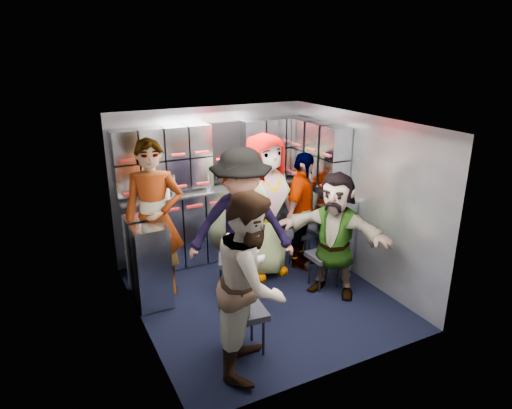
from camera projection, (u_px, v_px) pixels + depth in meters
name	position (u px, v px, depth m)	size (l,w,h in m)	color
floor	(261.00, 297.00, 5.50)	(3.00, 3.00, 0.00)	black
wall_back	(212.00, 182.00, 6.42)	(2.80, 0.04, 2.10)	gray
wall_left	(137.00, 238.00, 4.56)	(0.04, 3.00, 2.10)	gray
wall_right	(359.00, 198.00, 5.75)	(0.04, 3.00, 2.10)	gray
ceiling	(261.00, 122.00, 4.81)	(2.80, 3.00, 0.02)	silver
cart_bank_back	(219.00, 223.00, 6.42)	(2.68, 0.38, 0.99)	#A6ADB7
cart_bank_left	(148.00, 261.00, 5.30)	(0.38, 0.76, 0.99)	#A6ADB7
counter	(218.00, 188.00, 6.25)	(2.68, 0.42, 0.03)	#BABCC1
locker_bank_back	(215.00, 153.00, 6.15)	(2.68, 0.28, 0.82)	#A6ADB7
locker_bank_right	(320.00, 154.00, 6.13)	(0.28, 1.00, 0.82)	#A6ADB7
right_cabinet	(320.00, 224.00, 6.37)	(0.28, 1.20, 1.00)	#A6ADB7
coffee_niche	(226.00, 153.00, 6.28)	(0.46, 0.16, 0.84)	black
red_latch_strip	(224.00, 202.00, 6.13)	(2.60, 0.02, 0.03)	#A31819
jump_seat_near_left	(244.00, 314.00, 4.37)	(0.44, 0.42, 0.48)	black
jump_seat_mid_left	(235.00, 262.00, 5.46)	(0.51, 0.50, 0.47)	black
jump_seat_center	(258.00, 243.00, 6.14)	(0.37, 0.36, 0.40)	black
jump_seat_mid_right	(294.00, 236.00, 6.35)	(0.34, 0.32, 0.40)	black
jump_seat_near_right	(324.00, 257.00, 5.64)	(0.38, 0.36, 0.44)	black
attendant_standing	(154.00, 219.00, 5.31)	(0.69, 0.45, 1.90)	black
attendant_arc_a	(252.00, 283.00, 4.08)	(0.83, 0.65, 1.72)	black
attendant_arc_b	(241.00, 228.00, 5.15)	(1.19, 0.68, 1.84)	black
attendant_arc_c	(264.00, 206.00, 5.80)	(0.91, 0.60, 1.87)	black
attendant_arc_d	(302.00, 211.00, 6.05)	(0.93, 0.39, 1.58)	black
attendant_arc_e	(335.00, 235.00, 5.36)	(1.41, 0.45, 1.52)	black
bottle_left	(174.00, 184.00, 5.89)	(0.06, 0.06, 0.28)	white
bottle_mid	(208.00, 182.00, 6.10)	(0.06, 0.06, 0.22)	white
bottle_right	(275.00, 171.00, 6.53)	(0.07, 0.07, 0.27)	white
cup_left	(167.00, 192.00, 5.87)	(0.07, 0.07, 0.10)	tan
cup_right	(270.00, 178.00, 6.51)	(0.07, 0.07, 0.09)	tan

